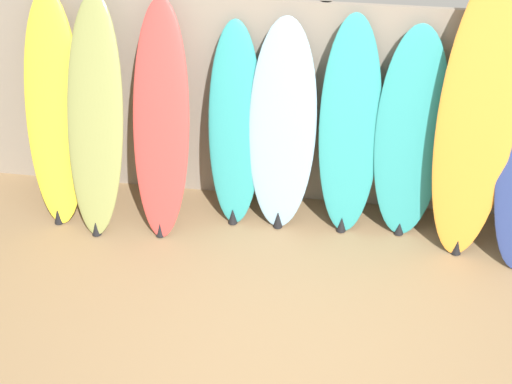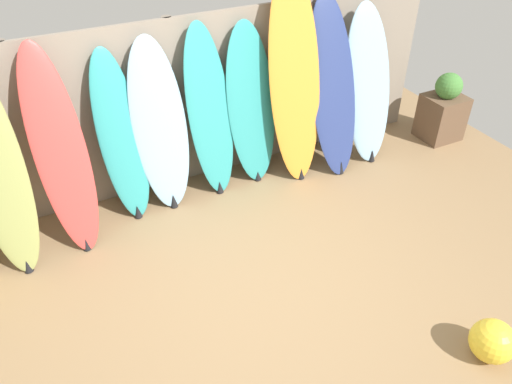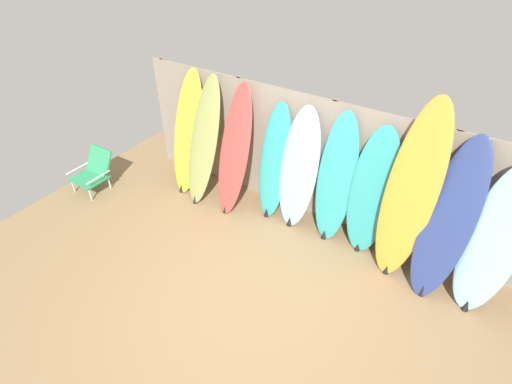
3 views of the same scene
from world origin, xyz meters
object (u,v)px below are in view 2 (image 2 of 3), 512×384
object	(u,v)px
surfboard_teal_3	(121,139)
beach_ball	(492,341)
surfboard_orange_7	(295,81)
planter_box	(443,110)
surfboard_skyblue_9	(368,86)
surfboard_teal_5	(210,114)
surfboard_teal_6	(251,106)
surfboard_skyblue_4	(160,128)
surfboard_red_2	(61,154)
surfboard_navy_8	(333,89)

from	to	relation	value
surfboard_teal_3	beach_ball	distance (m)	3.59
surfboard_orange_7	beach_ball	world-z (taller)	surfboard_orange_7
planter_box	surfboard_teal_3	bearing A→B (deg)	175.73
planter_box	beach_ball	xyz separation A→B (m)	(-1.98, -2.68, -0.21)
surfboard_skyblue_9	beach_ball	world-z (taller)	surfboard_skyblue_9
planter_box	surfboard_teal_5	bearing A→B (deg)	174.36
surfboard_teal_6	surfboard_orange_7	world-z (taller)	surfboard_orange_7
planter_box	surfboard_orange_7	bearing A→B (deg)	174.44
surfboard_skyblue_4	surfboard_red_2	bearing A→B (deg)	-170.84
surfboard_teal_5	surfboard_skyblue_9	xyz separation A→B (m)	(1.86, -0.13, -0.01)
surfboard_teal_5	surfboard_navy_8	xyz separation A→B (m)	(1.39, -0.14, 0.05)
planter_box	beach_ball	bearing A→B (deg)	-126.43
surfboard_teal_6	surfboard_skyblue_9	size ratio (longest dim) A/B	0.99
surfboard_skyblue_4	surfboard_teal_5	size ratio (longest dim) A/B	0.97
surfboard_teal_5	planter_box	world-z (taller)	surfboard_teal_5
surfboard_skyblue_4	surfboard_teal_6	distance (m)	1.01
surfboard_skyblue_4	surfboard_orange_7	size ratio (longest dim) A/B	0.78
surfboard_red_2	surfboard_orange_7	world-z (taller)	surfboard_orange_7
surfboard_teal_3	surfboard_teal_5	distance (m)	0.92
surfboard_teal_3	surfboard_orange_7	size ratio (longest dim) A/B	0.76
surfboard_teal_5	surfboard_navy_8	size ratio (longest dim) A/B	0.95
surfboard_red_2	surfboard_navy_8	world-z (taller)	surfboard_navy_8
surfboard_red_2	planter_box	distance (m)	4.48
surfboard_skyblue_4	beach_ball	size ratio (longest dim) A/B	5.17
surfboard_red_2	surfboard_teal_3	distance (m)	0.59
surfboard_teal_3	surfboard_teal_6	xyz separation A→B (m)	(1.39, 0.02, 0.03)
surfboard_skyblue_9	surfboard_teal_6	bearing A→B (deg)	173.77
surfboard_red_2	planter_box	world-z (taller)	surfboard_red_2
beach_ball	planter_box	bearing A→B (deg)	53.57
surfboard_navy_8	planter_box	xyz separation A→B (m)	(1.59, -0.15, -0.55)
surfboard_teal_3	surfboard_skyblue_9	world-z (taller)	surfboard_skyblue_9
surfboard_teal_5	surfboard_skyblue_9	bearing A→B (deg)	-4.11
surfboard_red_2	surfboard_teal_6	bearing A→B (deg)	5.29
planter_box	beach_ball	world-z (taller)	planter_box
surfboard_skyblue_4	surfboard_navy_8	distance (m)	1.92
surfboard_red_2	surfboard_teal_6	size ratio (longest dim) A/B	1.07
planter_box	surfboard_skyblue_9	bearing A→B (deg)	171.81
surfboard_teal_3	beach_ball	bearing A→B (deg)	-57.34
surfboard_navy_8	beach_ball	bearing A→B (deg)	-97.93
surfboard_navy_8	surfboard_teal_5	bearing A→B (deg)	174.29
surfboard_teal_6	surfboard_skyblue_4	bearing A→B (deg)	-178.39
surfboard_red_2	surfboard_skyblue_4	bearing A→B (deg)	9.16
surfboard_teal_3	planter_box	size ratio (longest dim) A/B	1.94
surfboard_orange_7	surfboard_teal_5	bearing A→B (deg)	174.20
surfboard_teal_3	planter_box	world-z (taller)	surfboard_teal_3
surfboard_teal_6	surfboard_skyblue_9	bearing A→B (deg)	-6.23
surfboard_skyblue_4	planter_box	size ratio (longest dim) A/B	2.01
surfboard_skyblue_4	surfboard_teal_3	bearing A→B (deg)	178.90
surfboard_teal_6	surfboard_teal_5	bearing A→B (deg)	-177.86
surfboard_teal_6	planter_box	world-z (taller)	surfboard_teal_6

